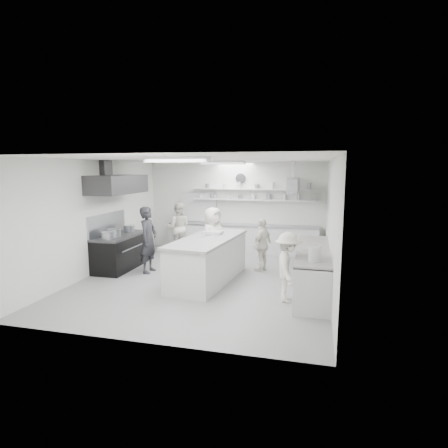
% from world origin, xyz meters
% --- Properties ---
extents(floor, '(6.00, 7.00, 0.02)m').
position_xyz_m(floor, '(0.00, 0.00, -0.01)').
color(floor, gray).
rests_on(floor, ground).
extents(ceiling, '(6.00, 7.00, 0.02)m').
position_xyz_m(ceiling, '(0.00, 0.00, 3.01)').
color(ceiling, white).
rests_on(ceiling, wall_back).
extents(wall_back, '(6.00, 0.04, 3.00)m').
position_xyz_m(wall_back, '(0.00, 3.50, 1.50)').
color(wall_back, silver).
rests_on(wall_back, floor).
extents(wall_front, '(6.00, 0.04, 3.00)m').
position_xyz_m(wall_front, '(0.00, -3.50, 1.50)').
color(wall_front, silver).
rests_on(wall_front, floor).
extents(wall_left, '(0.04, 7.00, 3.00)m').
position_xyz_m(wall_left, '(-3.00, 0.00, 1.50)').
color(wall_left, silver).
rests_on(wall_left, floor).
extents(wall_right, '(0.04, 7.00, 3.00)m').
position_xyz_m(wall_right, '(3.00, 0.00, 1.50)').
color(wall_right, silver).
rests_on(wall_right, floor).
extents(stove, '(0.80, 1.80, 0.90)m').
position_xyz_m(stove, '(-2.60, 0.40, 0.45)').
color(stove, black).
rests_on(stove, floor).
extents(exhaust_hood, '(0.85, 2.00, 0.50)m').
position_xyz_m(exhaust_hood, '(-2.60, 0.40, 2.35)').
color(exhaust_hood, '#38383A').
rests_on(exhaust_hood, wall_left).
extents(back_counter, '(5.00, 0.60, 0.92)m').
position_xyz_m(back_counter, '(0.30, 3.20, 0.46)').
color(back_counter, silver).
rests_on(back_counter, floor).
extents(shelf_lower, '(4.20, 0.26, 0.04)m').
position_xyz_m(shelf_lower, '(0.70, 3.37, 1.75)').
color(shelf_lower, silver).
rests_on(shelf_lower, wall_back).
extents(shelf_upper, '(4.20, 0.26, 0.04)m').
position_xyz_m(shelf_upper, '(0.70, 3.37, 2.10)').
color(shelf_upper, silver).
rests_on(shelf_upper, wall_back).
extents(pass_through_window, '(1.30, 0.04, 1.00)m').
position_xyz_m(pass_through_window, '(-1.30, 3.48, 1.45)').
color(pass_through_window, black).
rests_on(pass_through_window, wall_back).
extents(wall_clock, '(0.32, 0.05, 0.32)m').
position_xyz_m(wall_clock, '(0.20, 3.46, 2.45)').
color(wall_clock, white).
rests_on(wall_clock, wall_back).
extents(right_counter, '(0.74, 3.30, 0.94)m').
position_xyz_m(right_counter, '(2.65, -0.20, 0.47)').
color(right_counter, silver).
rests_on(right_counter, floor).
extents(pot_rack, '(0.30, 1.60, 0.40)m').
position_xyz_m(pot_rack, '(2.00, 2.40, 2.30)').
color(pot_rack, '#969AA0').
rests_on(pot_rack, ceiling).
extents(light_fixture_front, '(1.30, 0.25, 0.10)m').
position_xyz_m(light_fixture_front, '(0.00, -1.80, 2.94)').
color(light_fixture_front, silver).
rests_on(light_fixture_front, ceiling).
extents(light_fixture_rear, '(1.30, 0.25, 0.10)m').
position_xyz_m(light_fixture_rear, '(0.00, 1.80, 2.94)').
color(light_fixture_rear, silver).
rests_on(light_fixture_rear, ceiling).
extents(prep_island, '(1.35, 2.93, 1.05)m').
position_xyz_m(prep_island, '(0.11, -0.10, 0.52)').
color(prep_island, silver).
rests_on(prep_island, floor).
extents(stove_pot, '(0.37, 0.37, 0.26)m').
position_xyz_m(stove_pot, '(-2.60, 0.11, 1.04)').
color(stove_pot, '#969AA0').
rests_on(stove_pot, stove).
extents(cook_stove, '(0.44, 0.66, 1.78)m').
position_xyz_m(cook_stove, '(-1.66, 0.25, 0.89)').
color(cook_stove, '#25262A').
rests_on(cook_stove, floor).
extents(cook_back, '(0.95, 0.83, 1.66)m').
position_xyz_m(cook_back, '(-1.78, 2.75, 0.83)').
color(cook_back, white).
rests_on(cook_back, floor).
extents(cook_island_left, '(0.81, 0.98, 1.72)m').
position_xyz_m(cook_island_left, '(-0.09, 1.05, 0.86)').
color(cook_island_left, white).
rests_on(cook_island_left, floor).
extents(cook_island_right, '(0.66, 0.92, 1.46)m').
position_xyz_m(cook_island_right, '(1.28, 1.13, 0.73)').
color(cook_island_right, white).
rests_on(cook_island_right, floor).
extents(cook_right, '(0.66, 1.01, 1.47)m').
position_xyz_m(cook_right, '(2.13, -1.05, 0.74)').
color(cook_right, white).
rests_on(cook_right, floor).
extents(bowl_island_a, '(0.35, 0.35, 0.07)m').
position_xyz_m(bowl_island_a, '(-0.02, 0.32, 1.08)').
color(bowl_island_a, '#969AA0').
rests_on(bowl_island_a, prep_island).
extents(bowl_island_b, '(0.28, 0.28, 0.07)m').
position_xyz_m(bowl_island_b, '(-0.11, 0.08, 1.08)').
color(bowl_island_b, silver).
rests_on(bowl_island_b, prep_island).
extents(bowl_right, '(0.31, 0.31, 0.06)m').
position_xyz_m(bowl_right, '(2.54, -0.30, 0.97)').
color(bowl_right, silver).
rests_on(bowl_right, right_counter).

